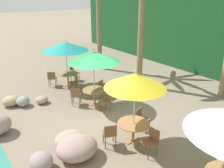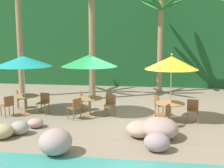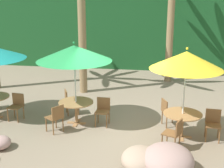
{
  "view_description": "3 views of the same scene",
  "coord_description": "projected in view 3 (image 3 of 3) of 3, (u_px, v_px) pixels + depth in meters",
  "views": [
    {
      "loc": [
        7.04,
        -4.88,
        4.88
      ],
      "look_at": [
        -0.16,
        0.36,
        1.39
      ],
      "focal_mm": 37.59,
      "sensor_mm": 36.0,
      "label": 1
    },
    {
      "loc": [
        1.21,
        -11.25,
        3.19
      ],
      "look_at": [
        -0.47,
        0.3,
        1.34
      ],
      "focal_mm": 46.31,
      "sensor_mm": 36.0,
      "label": 2
    },
    {
      "loc": [
        1.17,
        -8.65,
        4.03
      ],
      "look_at": [
        -0.28,
        0.47,
        1.32
      ],
      "focal_mm": 49.7,
      "sensor_mm": 36.0,
      "label": 3
    }
  ],
  "objects": [
    {
      "name": "chair_green_left",
      "position": [
        56.0,
        117.0,
        9.18
      ],
      "size": [
        0.59,
        0.59,
        0.87
      ],
      "color": "brown",
      "rests_on": "ground"
    },
    {
      "name": "ground_plane",
      "position": [
        119.0,
        130.0,
        9.51
      ],
      "size": [
        120.0,
        120.0,
        0.0
      ],
      "primitive_type": "plane",
      "color": "gray"
    },
    {
      "name": "chair_teal_seaward",
      "position": [
        17.0,
        105.0,
        10.17
      ],
      "size": [
        0.47,
        0.48,
        0.87
      ],
      "color": "brown",
      "rests_on": "ground"
    },
    {
      "name": "chair_yellow_inland",
      "position": [
        167.0,
        111.0,
        9.65
      ],
      "size": [
        0.56,
        0.55,
        0.87
      ],
      "color": "brown",
      "rests_on": "ground"
    },
    {
      "name": "dining_table_green",
      "position": [
        76.0,
        105.0,
        9.8
      ],
      "size": [
        1.1,
        1.1,
        0.74
      ],
      "color": "#A37547",
      "rests_on": "ground"
    },
    {
      "name": "umbrella_yellow",
      "position": [
        186.0,
        60.0,
        8.38
      ],
      "size": [
        2.0,
        2.0,
        2.64
      ],
      "color": "silver",
      "rests_on": "ground"
    },
    {
      "name": "chair_yellow_seaward",
      "position": [
        213.0,
        122.0,
        8.78
      ],
      "size": [
        0.45,
        0.46,
        0.87
      ],
      "color": "brown",
      "rests_on": "ground"
    },
    {
      "name": "chair_green_inland",
      "position": [
        69.0,
        100.0,
        10.59
      ],
      "size": [
        0.56,
        0.56,
        0.87
      ],
      "color": "brown",
      "rests_on": "ground"
    },
    {
      "name": "dining_table_yellow",
      "position": [
        182.0,
        117.0,
        8.85
      ],
      "size": [
        1.1,
        1.1,
        0.74
      ],
      "color": "#A37547",
      "rests_on": "ground"
    },
    {
      "name": "terrace_deck",
      "position": [
        119.0,
        130.0,
        9.5
      ],
      "size": [
        18.0,
        5.2,
        0.01
      ],
      "color": "gray",
      "rests_on": "ground"
    },
    {
      "name": "chair_yellow_left",
      "position": [
        175.0,
        132.0,
        8.14
      ],
      "size": [
        0.56,
        0.55,
        0.87
      ],
      "color": "brown",
      "rests_on": "ground"
    },
    {
      "name": "chair_green_seaward",
      "position": [
        103.0,
        109.0,
        9.76
      ],
      "size": [
        0.43,
        0.44,
        0.87
      ],
      "color": "brown",
      "rests_on": "ground"
    },
    {
      "name": "umbrella_green",
      "position": [
        74.0,
        53.0,
        9.33
      ],
      "size": [
        2.31,
        2.31,
        2.64
      ],
      "color": "silver",
      "rests_on": "ground"
    },
    {
      "name": "foliage_backdrop",
      "position": [
        141.0,
        13.0,
        17.19
      ],
      "size": [
        28.0,
        2.4,
        6.0
      ],
      "color": "#194C23",
      "rests_on": "ground"
    }
  ]
}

